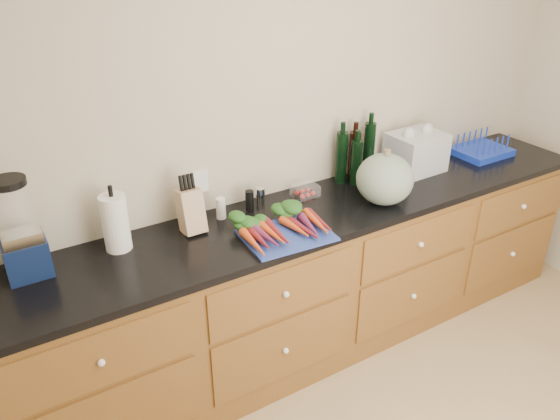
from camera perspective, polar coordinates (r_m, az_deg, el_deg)
wall_back at (r=3.13m, az=1.42°, el=8.56°), size 4.10×0.05×2.60m
cabinets at (r=3.27m, az=4.39°, el=-7.31°), size 3.60×0.64×0.90m
countertop at (r=3.03m, az=4.66°, el=0.01°), size 3.64×0.62×0.04m
cutting_board at (r=2.73m, az=0.67°, el=-2.62°), size 0.46×0.36×0.01m
carrots at (r=2.75m, az=0.09°, el=-1.54°), size 0.47×0.34×0.07m
squash at (r=3.06m, az=10.89°, el=3.19°), size 0.32×0.32×0.29m
blender_appliance at (r=2.60m, az=-25.47°, el=-2.30°), size 0.18×0.18×0.46m
paper_towel at (r=2.68m, az=-16.82°, el=-1.29°), size 0.12×0.12×0.28m
knife_block at (r=2.77m, az=-9.30°, el=-0.07°), size 0.11×0.11×0.22m
grinder_salt at (r=2.89m, az=-6.20°, el=0.18°), size 0.05×0.05×0.12m
grinder_pepper at (r=2.96m, az=-3.19°, el=0.98°), size 0.05×0.05×0.12m
canister_chrome at (r=2.99m, az=-2.07°, el=1.28°), size 0.05×0.05×0.12m
tomato_box at (r=3.13m, az=2.65°, el=2.03°), size 0.14×0.11×0.07m
bottles at (r=3.32m, az=7.88°, el=5.62°), size 0.28×0.14×0.33m
grocery_bag at (r=3.53m, az=14.01°, el=5.88°), size 0.34×0.27×0.24m
dish_rack at (r=3.95m, az=20.29°, el=5.97°), size 0.36×0.29×0.14m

